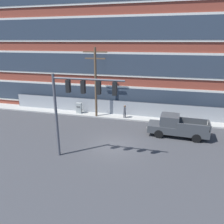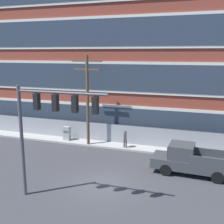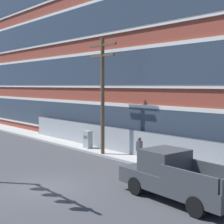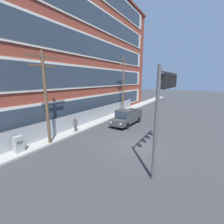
{
  "view_description": "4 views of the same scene",
  "coord_description": "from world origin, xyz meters",
  "px_view_note": "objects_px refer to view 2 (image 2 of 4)",
  "views": [
    {
      "loc": [
        4.1,
        -16.66,
        8.7
      ],
      "look_at": [
        -0.76,
        2.14,
        2.34
      ],
      "focal_mm": 35.0,
      "sensor_mm": 36.0,
      "label": 1
    },
    {
      "loc": [
        5.88,
        -15.51,
        8.2
      ],
      "look_at": [
        -0.59,
        3.66,
        3.94
      ],
      "focal_mm": 45.0,
      "sensor_mm": 36.0,
      "label": 2
    },
    {
      "loc": [
        14.35,
        -7.78,
        4.84
      ],
      "look_at": [
        2.82,
        1.91,
        3.67
      ],
      "focal_mm": 55.0,
      "sensor_mm": 36.0,
      "label": 3
    },
    {
      "loc": [
        -11.76,
        -4.7,
        5.74
      ],
      "look_at": [
        3.0,
        4.28,
        2.0
      ],
      "focal_mm": 24.0,
      "sensor_mm": 36.0,
      "label": 4
    }
  ],
  "objects_px": {
    "traffic_signal_mast": "(48,117)",
    "pickup_truck_dark_grey": "(191,161)",
    "utility_pole_near_corner": "(88,96)",
    "electrical_cabinet": "(67,134)",
    "pedestrian_near_cabinet": "(125,138)"
  },
  "relations": [
    {
      "from": "pedestrian_near_cabinet",
      "to": "electrical_cabinet",
      "type": "bearing_deg",
      "value": 176.9
    },
    {
      "from": "pickup_truck_dark_grey",
      "to": "utility_pole_near_corner",
      "type": "xyz_separation_m",
      "value": [
        -9.06,
        3.27,
        3.55
      ]
    },
    {
      "from": "pickup_truck_dark_grey",
      "to": "pedestrian_near_cabinet",
      "type": "relative_size",
      "value": 3.34
    },
    {
      "from": "traffic_signal_mast",
      "to": "pickup_truck_dark_grey",
      "type": "xyz_separation_m",
      "value": [
        7.3,
        6.11,
        -3.86
      ]
    },
    {
      "from": "utility_pole_near_corner",
      "to": "electrical_cabinet",
      "type": "height_order",
      "value": "utility_pole_near_corner"
    },
    {
      "from": "traffic_signal_mast",
      "to": "electrical_cabinet",
      "type": "bearing_deg",
      "value": 112.85
    },
    {
      "from": "pedestrian_near_cabinet",
      "to": "pickup_truck_dark_grey",
      "type": "bearing_deg",
      "value": -31.26
    },
    {
      "from": "traffic_signal_mast",
      "to": "utility_pole_near_corner",
      "type": "xyz_separation_m",
      "value": [
        -1.75,
        9.38,
        -0.31
      ]
    },
    {
      "from": "utility_pole_near_corner",
      "to": "electrical_cabinet",
      "type": "bearing_deg",
      "value": 168.61
    },
    {
      "from": "electrical_cabinet",
      "to": "pedestrian_near_cabinet",
      "type": "bearing_deg",
      "value": -3.1
    },
    {
      "from": "traffic_signal_mast",
      "to": "utility_pole_near_corner",
      "type": "height_order",
      "value": "utility_pole_near_corner"
    },
    {
      "from": "utility_pole_near_corner",
      "to": "electrical_cabinet",
      "type": "xyz_separation_m",
      "value": [
        -2.4,
        0.48,
        -3.79
      ]
    },
    {
      "from": "pickup_truck_dark_grey",
      "to": "pedestrian_near_cabinet",
      "type": "xyz_separation_m",
      "value": [
        -5.66,
        3.44,
        0.01
      ]
    },
    {
      "from": "pickup_truck_dark_grey",
      "to": "utility_pole_near_corner",
      "type": "height_order",
      "value": "utility_pole_near_corner"
    },
    {
      "from": "traffic_signal_mast",
      "to": "pickup_truck_dark_grey",
      "type": "distance_m",
      "value": 10.28
    }
  ]
}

